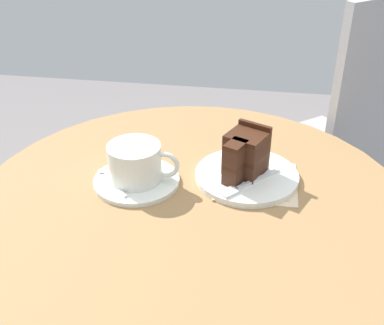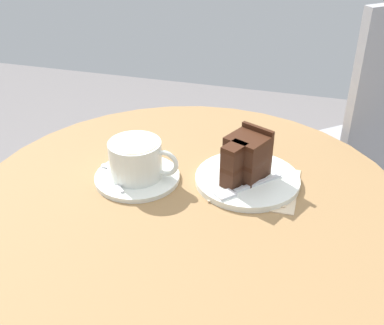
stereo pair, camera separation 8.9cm
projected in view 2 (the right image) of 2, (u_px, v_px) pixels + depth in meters
name	position (u px, v px, depth m)	size (l,w,h in m)	color
cafe_table	(188.00, 245.00, 0.92)	(0.80, 0.80, 0.69)	olive
saucer	(137.00, 177.00, 0.92)	(0.16, 0.16, 0.01)	silver
coffee_cup	(136.00, 158.00, 0.89)	(0.13, 0.10, 0.07)	silver
teaspoon	(111.00, 173.00, 0.92)	(0.08, 0.09, 0.00)	silver
cake_plate	(247.00, 179.00, 0.91)	(0.20, 0.20, 0.01)	silver
cake_slice	(245.00, 157.00, 0.88)	(0.09, 0.11, 0.09)	#422619
fork	(242.00, 189.00, 0.86)	(0.11, 0.11, 0.00)	silver
napkin	(253.00, 184.00, 0.90)	(0.17, 0.15, 0.00)	beige
cafe_chair	(371.00, 148.00, 1.27)	(0.54, 0.54, 0.97)	#9E9EA3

